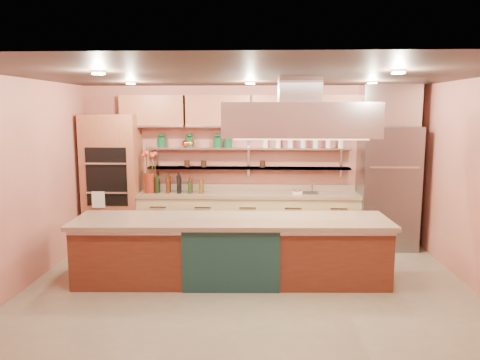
{
  "coord_description": "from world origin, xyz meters",
  "views": [
    {
      "loc": [
        0.14,
        -5.89,
        2.39
      ],
      "look_at": [
        -0.14,
        1.0,
        1.34
      ],
      "focal_mm": 35.0,
      "sensor_mm": 36.0,
      "label": 1
    }
  ],
  "objects_px": {
    "refrigerator": "(387,188)",
    "copper_kettle": "(187,144)",
    "green_canister": "(228,143)",
    "flower_vase": "(150,183)",
    "kitchen_scale": "(297,191)",
    "island": "(232,250)"
  },
  "relations": [
    {
      "from": "copper_kettle",
      "to": "green_canister",
      "type": "bearing_deg",
      "value": 0.0
    },
    {
      "from": "flower_vase",
      "to": "copper_kettle",
      "type": "xyz_separation_m",
      "value": [
        0.63,
        0.22,
        0.68
      ]
    },
    {
      "from": "island",
      "to": "copper_kettle",
      "type": "height_order",
      "value": "copper_kettle"
    },
    {
      "from": "flower_vase",
      "to": "green_canister",
      "type": "distance_m",
      "value": 1.55
    },
    {
      "from": "kitchen_scale",
      "to": "flower_vase",
      "type": "bearing_deg",
      "value": -168.85
    },
    {
      "from": "refrigerator",
      "to": "flower_vase",
      "type": "bearing_deg",
      "value": 179.86
    },
    {
      "from": "island",
      "to": "refrigerator",
      "type": "bearing_deg",
      "value": 31.78
    },
    {
      "from": "copper_kettle",
      "to": "green_canister",
      "type": "relative_size",
      "value": 1.04
    },
    {
      "from": "refrigerator",
      "to": "green_canister",
      "type": "bearing_deg",
      "value": 175.24
    },
    {
      "from": "copper_kettle",
      "to": "green_canister",
      "type": "distance_m",
      "value": 0.74
    },
    {
      "from": "island",
      "to": "kitchen_scale",
      "type": "xyz_separation_m",
      "value": [
        1.04,
        1.74,
        0.53
      ]
    },
    {
      "from": "refrigerator",
      "to": "island",
      "type": "distance_m",
      "value": 3.17
    },
    {
      "from": "refrigerator",
      "to": "kitchen_scale",
      "type": "height_order",
      "value": "refrigerator"
    },
    {
      "from": "kitchen_scale",
      "to": "copper_kettle",
      "type": "xyz_separation_m",
      "value": [
        -1.96,
        0.22,
        0.81
      ]
    },
    {
      "from": "refrigerator",
      "to": "island",
      "type": "relative_size",
      "value": 0.49
    },
    {
      "from": "refrigerator",
      "to": "island",
      "type": "xyz_separation_m",
      "value": [
        -2.59,
        -1.73,
        -0.61
      ]
    },
    {
      "from": "refrigerator",
      "to": "copper_kettle",
      "type": "bearing_deg",
      "value": 176.24
    },
    {
      "from": "refrigerator",
      "to": "green_canister",
      "type": "xyz_separation_m",
      "value": [
        -2.76,
        0.23,
        0.75
      ]
    },
    {
      "from": "kitchen_scale",
      "to": "green_canister",
      "type": "height_order",
      "value": "green_canister"
    },
    {
      "from": "refrigerator",
      "to": "green_canister",
      "type": "relative_size",
      "value": 12.81
    },
    {
      "from": "kitchen_scale",
      "to": "refrigerator",
      "type": "bearing_deg",
      "value": 10.78
    },
    {
      "from": "refrigerator",
      "to": "copper_kettle",
      "type": "height_order",
      "value": "refrigerator"
    }
  ]
}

